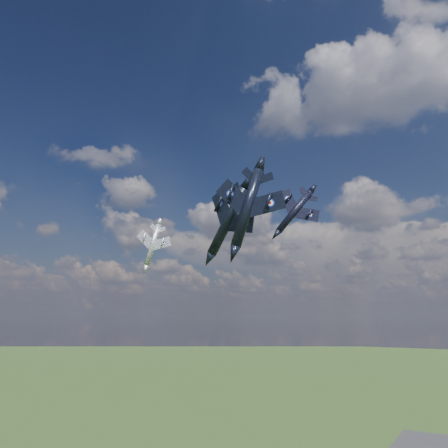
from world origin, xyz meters
The scene contains 4 objects.
jet_lead_navy centered at (9.70, 2.91, 80.31)m, with size 10.70×14.92×3.09m, color black, non-canonical shape.
jet_right_navy centered at (14.95, -0.99, 80.77)m, with size 10.32×14.39×2.98m, color black, non-canonical shape.
jet_high_navy centered at (10.70, 25.74, 86.37)m, with size 9.52×13.27×2.75m, color black, non-canonical shape.
jet_left_silver centered at (-26.69, 29.02, 83.56)m, with size 9.88×13.77×2.85m, color #9B9CA5, non-canonical shape.
Camera 1 is at (40.80, -49.23, 66.97)m, focal length 35.00 mm.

